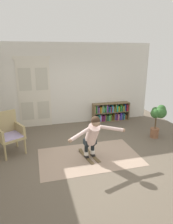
# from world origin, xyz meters

# --- Properties ---
(ground_plane) EXTENTS (7.20, 7.20, 0.00)m
(ground_plane) POSITION_xyz_m (0.00, 0.00, 0.00)
(ground_plane) COLOR brown
(back_wall) EXTENTS (6.00, 0.10, 2.90)m
(back_wall) POSITION_xyz_m (0.00, 2.60, 1.45)
(back_wall) COLOR silver
(back_wall) RESTS_ON ground
(double_door) EXTENTS (1.22, 0.05, 2.45)m
(double_door) POSITION_xyz_m (-1.35, 2.54, 1.23)
(double_door) COLOR beige
(double_door) RESTS_ON ground
(rug) EXTENTS (2.53, 1.53, 0.01)m
(rug) POSITION_xyz_m (-0.12, -0.10, 0.00)
(rug) COLOR tan
(rug) RESTS_ON ground
(bookshelf) EXTENTS (1.44, 0.30, 0.71)m
(bookshelf) POSITION_xyz_m (1.46, 2.39, 0.33)
(bookshelf) COLOR brown
(bookshelf) RESTS_ON ground
(wicker_chair) EXTENTS (0.81, 0.81, 1.10)m
(wicker_chair) POSITION_xyz_m (-2.08, 0.69, 0.58)
(wicker_chair) COLOR tan
(wicker_chair) RESTS_ON ground
(potted_plant) EXTENTS (0.48, 0.42, 1.06)m
(potted_plant) POSITION_xyz_m (2.22, 0.51, 0.72)
(potted_plant) COLOR brown
(potted_plant) RESTS_ON ground
(skis_pair) EXTENTS (0.41, 0.80, 0.07)m
(skis_pair) POSITION_xyz_m (-0.12, -0.07, 0.02)
(skis_pair) COLOR brown
(skis_pair) RESTS_ON rug
(person_skier) EXTENTS (1.45, 0.75, 1.11)m
(person_skier) POSITION_xyz_m (-0.09, -0.26, 0.70)
(person_skier) COLOR white
(person_skier) RESTS_ON skis_pair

